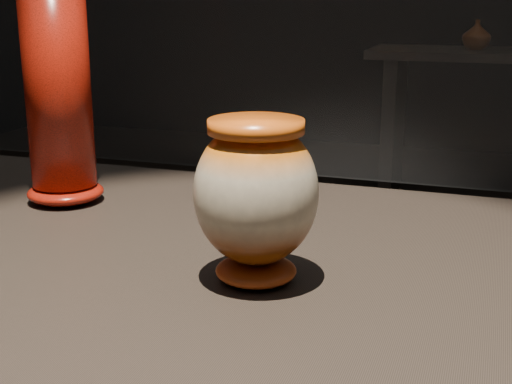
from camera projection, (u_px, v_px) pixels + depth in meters
main_vase at (256, 195)px, 0.82m from camera, size 0.16×0.16×0.20m
tall_vase at (58, 86)px, 1.12m from camera, size 0.13×0.13×0.39m
back_vase_left at (477, 35)px, 4.17m from camera, size 0.17×0.17×0.17m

